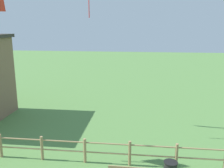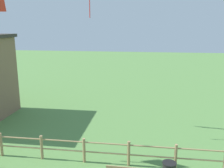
% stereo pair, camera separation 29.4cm
% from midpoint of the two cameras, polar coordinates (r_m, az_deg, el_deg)
% --- Properties ---
extents(wooden_fence, '(19.78, 0.14, 1.24)m').
position_cam_midpoint_polar(wooden_fence, '(12.41, -1.84, -14.94)').
color(wooden_fence, '#9E7F56').
rests_on(wooden_fence, ground_plane).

